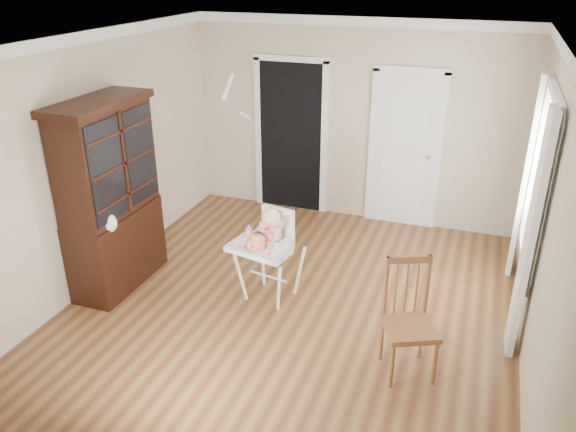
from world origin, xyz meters
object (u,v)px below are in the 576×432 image
(cake, at_px, (256,243))
(sippy_cup, at_px, (249,233))
(high_chair, at_px, (270,245))
(dining_chair, at_px, (409,323))
(china_cabinet, at_px, (111,197))

(cake, relative_size, sippy_cup, 1.43)
(high_chair, bearing_deg, sippy_cup, -148.21)
(cake, height_order, dining_chair, dining_chair)
(high_chair, relative_size, dining_chair, 0.96)
(high_chair, xyz_separation_m, dining_chair, (1.56, -0.70, -0.13))
(sippy_cup, xyz_separation_m, dining_chair, (1.76, -0.62, -0.28))
(high_chair, height_order, sippy_cup, high_chair)
(sippy_cup, distance_m, china_cabinet, 1.54)
(dining_chair, bearing_deg, sippy_cup, 135.88)
(cake, height_order, sippy_cup, sippy_cup)
(high_chair, xyz_separation_m, china_cabinet, (-1.70, -0.28, 0.42))
(high_chair, height_order, dining_chair, dining_chair)
(sippy_cup, bearing_deg, dining_chair, -19.44)
(cake, distance_m, china_cabinet, 1.67)
(dining_chair, bearing_deg, cake, 139.39)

